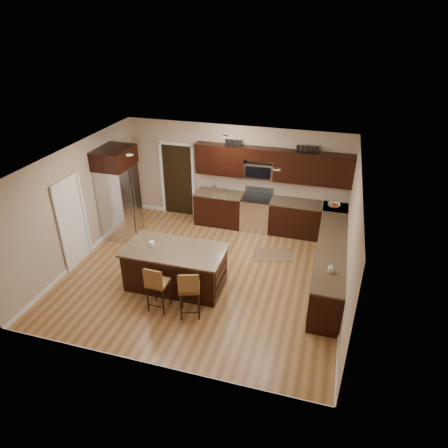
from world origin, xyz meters
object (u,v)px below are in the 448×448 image
(range, at_px, (256,213))
(stool_right, at_px, (189,289))
(island, at_px, (176,269))
(refrigerator, at_px, (119,192))
(stool_mid, at_px, (156,284))

(range, height_order, stool_right, range)
(island, bearing_deg, range, 69.16)
(refrigerator, bearing_deg, stool_mid, -49.78)
(stool_mid, height_order, stool_right, stool_right)
(refrigerator, bearing_deg, island, -37.77)
(range, bearing_deg, stool_right, -97.18)
(stool_mid, height_order, refrigerator, refrigerator)
(island, relative_size, refrigerator, 0.90)
(island, height_order, refrigerator, refrigerator)
(range, relative_size, stool_mid, 1.08)
(stool_mid, relative_size, refrigerator, 0.44)
(island, height_order, stool_right, stool_right)
(stool_right, bearing_deg, island, 108.33)
(island, bearing_deg, refrigerator, 141.90)
(island, height_order, stool_mid, stool_mid)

